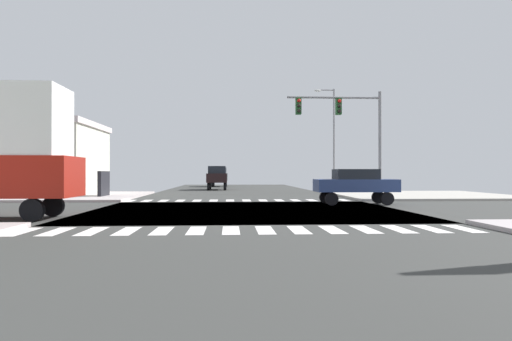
{
  "coord_description": "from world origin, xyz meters",
  "views": [
    {
      "loc": [
        -0.8,
        -20.88,
        1.69
      ],
      "look_at": [
        1.05,
        11.1,
        1.84
      ],
      "focal_mm": 32.52,
      "sensor_mm": 36.0,
      "label": 1
    }
  ],
  "objects_px": {
    "traffic_signal_mast": "(345,120)",
    "suv_queued_2": "(217,176)",
    "sedan_nearside_1": "(356,183)",
    "street_lamp": "(331,131)",
    "suv_trailing_4": "(219,175)"
  },
  "relations": [
    {
      "from": "traffic_signal_mast",
      "to": "suv_trailing_4",
      "type": "height_order",
      "value": "traffic_signal_mast"
    },
    {
      "from": "street_lamp",
      "to": "suv_queued_2",
      "type": "height_order",
      "value": "street_lamp"
    },
    {
      "from": "suv_queued_2",
      "to": "sedan_nearside_1",
      "type": "bearing_deg",
      "value": 110.03
    },
    {
      "from": "sedan_nearside_1",
      "to": "suv_queued_2",
      "type": "xyz_separation_m",
      "value": [
        -7.94,
        21.78,
        0.28
      ]
    },
    {
      "from": "street_lamp",
      "to": "traffic_signal_mast",
      "type": "bearing_deg",
      "value": -98.31
    },
    {
      "from": "suv_queued_2",
      "to": "suv_trailing_4",
      "type": "height_order",
      "value": "same"
    },
    {
      "from": "sedan_nearside_1",
      "to": "street_lamp",
      "type": "bearing_deg",
      "value": 172.53
    },
    {
      "from": "street_lamp",
      "to": "suv_queued_2",
      "type": "relative_size",
      "value": 1.91
    },
    {
      "from": "suv_queued_2",
      "to": "traffic_signal_mast",
      "type": "bearing_deg",
      "value": 114.31
    },
    {
      "from": "sedan_nearside_1",
      "to": "suv_trailing_4",
      "type": "bearing_deg",
      "value": -166.29
    },
    {
      "from": "traffic_signal_mast",
      "to": "suv_queued_2",
      "type": "height_order",
      "value": "traffic_signal_mast"
    },
    {
      "from": "street_lamp",
      "to": "sedan_nearside_1",
      "type": "xyz_separation_m",
      "value": [
        -1.87,
        -14.25,
        -4.07
      ]
    },
    {
      "from": "sedan_nearside_1",
      "to": "suv_queued_2",
      "type": "height_order",
      "value": "suv_queued_2"
    },
    {
      "from": "suv_queued_2",
      "to": "suv_trailing_4",
      "type": "relative_size",
      "value": 1.0
    },
    {
      "from": "sedan_nearside_1",
      "to": "suv_trailing_4",
      "type": "xyz_separation_m",
      "value": [
        -7.94,
        32.55,
        0.28
      ]
    }
  ]
}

